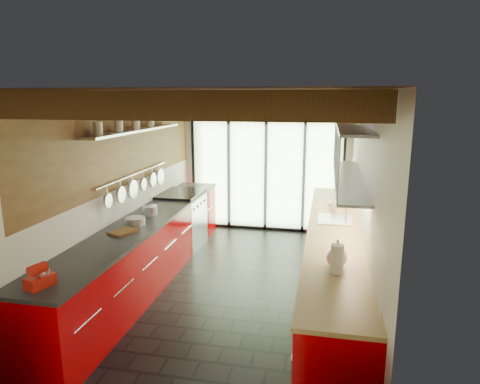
{
  "coord_description": "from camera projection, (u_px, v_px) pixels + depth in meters",
  "views": [
    {
      "loc": [
        1.14,
        -5.3,
        2.54
      ],
      "look_at": [
        -0.03,
        0.4,
        1.25
      ],
      "focal_mm": 32.0,
      "sensor_mm": 36.0,
      "label": 1
    }
  ],
  "objects": [
    {
      "name": "left_counter",
      "position": [
        148.0,
        249.0,
        5.99
      ],
      "size": [
        0.68,
        5.0,
        0.92
      ],
      "color": "#B50003",
      "rests_on": "ground"
    },
    {
      "name": "pot_small",
      "position": [
        135.0,
        221.0,
        5.55
      ],
      "size": [
        0.33,
        0.33,
        0.1
      ],
      "primitive_type": "cylinder",
      "rotation": [
        0.0,
        0.0,
        0.37
      ],
      "color": "silver",
      "rests_on": "left_counter"
    },
    {
      "name": "stand_mixer",
      "position": [
        40.0,
        277.0,
        3.72
      ],
      "size": [
        0.2,
        0.27,
        0.22
      ],
      "color": "red",
      "rests_on": "left_counter"
    },
    {
      "name": "ground",
      "position": [
        236.0,
        287.0,
        5.84
      ],
      "size": [
        5.5,
        5.5,
        0.0
      ],
      "primitive_type": "plane",
      "color": "black",
      "rests_on": "ground"
    },
    {
      "name": "range_stove",
      "position": [
        182.0,
        220.0,
        7.37
      ],
      "size": [
        0.66,
        0.9,
        0.97
      ],
      "color": "silver",
      "rests_on": "ground"
    },
    {
      "name": "upper_cabinets_right",
      "position": [
        351.0,
        153.0,
        5.45
      ],
      "size": [
        0.34,
        3.0,
        3.0
      ],
      "color": "silver",
      "rests_on": "ground"
    },
    {
      "name": "left_wall_fixtures",
      "position": [
        137.0,
        151.0,
        5.98
      ],
      "size": [
        0.28,
        2.6,
        0.96
      ],
      "color": "silver",
      "rests_on": "ground"
    },
    {
      "name": "room_shell",
      "position": [
        236.0,
        168.0,
        5.48
      ],
      "size": [
        5.5,
        5.5,
        5.5
      ],
      "color": "silver",
      "rests_on": "ground"
    },
    {
      "name": "sink_assembly",
      "position": [
        336.0,
        217.0,
        5.76
      ],
      "size": [
        0.45,
        0.52,
        0.43
      ],
      "color": "silver",
      "rests_on": "right_counter"
    },
    {
      "name": "ceiling_beams",
      "position": [
        242.0,
        103.0,
        5.67
      ],
      "size": [
        3.14,
        5.06,
        4.9
      ],
      "color": "#593316",
      "rests_on": "ground"
    },
    {
      "name": "soap_bottle",
      "position": [
        334.0,
        204.0,
        6.23
      ],
      "size": [
        0.1,
        0.1,
        0.19
      ],
      "primitive_type": "imported",
      "rotation": [
        0.0,
        0.0,
        -0.14
      ],
      "color": "silver",
      "rests_on": "right_counter"
    },
    {
      "name": "right_counter",
      "position": [
        333.0,
        263.0,
        5.49
      ],
      "size": [
        0.68,
        5.0,
        0.92
      ],
      "color": "#B50003",
      "rests_on": "ground"
    },
    {
      "name": "bowl",
      "position": [
        334.0,
        204.0,
        6.58
      ],
      "size": [
        0.19,
        0.19,
        0.05
      ],
      "primitive_type": "imported",
      "rotation": [
        0.0,
        0.0,
        0.04
      ],
      "color": "silver",
      "rests_on": "right_counter"
    },
    {
      "name": "cutting_board",
      "position": [
        123.0,
        232.0,
        5.23
      ],
      "size": [
        0.34,
        0.38,
        0.03
      ],
      "primitive_type": "cube",
      "rotation": [
        0.0,
        0.0,
        -0.43
      ],
      "color": "brown",
      "rests_on": "left_counter"
    },
    {
      "name": "paper_towel",
      "position": [
        337.0,
        259.0,
        3.99
      ],
      "size": [
        0.15,
        0.15,
        0.33
      ],
      "color": "white",
      "rests_on": "right_counter"
    },
    {
      "name": "glass_door",
      "position": [
        266.0,
        145.0,
        8.06
      ],
      "size": [
        2.95,
        0.1,
        2.9
      ],
      "color": "#C6EAAD",
      "rests_on": "ground"
    },
    {
      "name": "kettle",
      "position": [
        337.0,
        256.0,
        4.17
      ],
      "size": [
        0.21,
        0.25,
        0.24
      ],
      "color": "silver",
      "rests_on": "right_counter"
    },
    {
      "name": "pot_large",
      "position": [
        150.0,
        211.0,
        6.0
      ],
      "size": [
        0.22,
        0.22,
        0.13
      ],
      "primitive_type": "cylinder",
      "rotation": [
        0.0,
        0.0,
        -0.07
      ],
      "color": "silver",
      "rests_on": "left_counter"
    }
  ]
}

